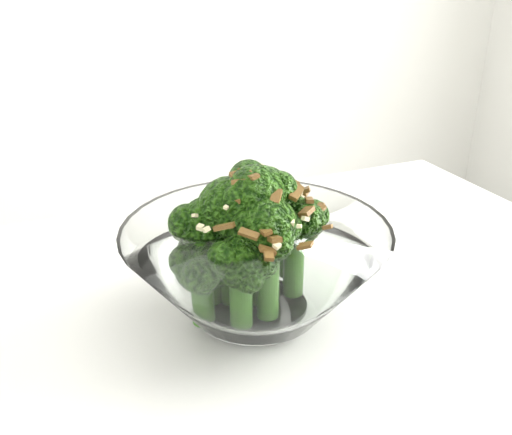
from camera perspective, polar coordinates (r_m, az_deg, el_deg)
name	(u,v)px	position (r m, az deg, el deg)	size (l,w,h in m)	color
broccoli_dish	(255,260)	(0.53, -0.14, -4.24)	(0.25, 0.25, 0.15)	white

